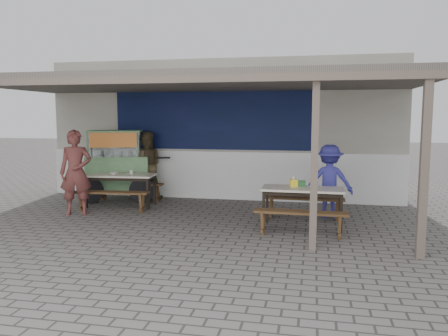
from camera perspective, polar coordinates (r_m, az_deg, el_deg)
The scene contains 17 objects.
ground at distance 8.29m, azimuth -5.12°, elevation -7.75°, with size 60.00×60.00×0.00m, color #615C58.
back_wall at distance 11.51m, azimuth -0.07°, elevation 4.98°, with size 9.00×1.28×3.50m.
warung_roof at distance 8.91m, azimuth -3.51°, elevation 10.87°, with size 9.00×4.21×2.81m.
table_left at distance 10.33m, azimuth -13.33°, elevation -1.22°, with size 1.61×0.83×0.75m.
bench_left_street at distance 9.83m, azimuth -14.48°, elevation -3.60°, with size 1.67×0.42×0.45m.
bench_left_wall at distance 10.95m, azimuth -12.22°, elevation -2.50°, with size 1.67×0.42×0.45m.
table_right at distance 8.27m, azimuth 10.23°, elevation -3.11°, with size 1.52×0.69×0.75m.
bench_right_street at distance 7.68m, azimuth 9.97°, elevation -6.37°, with size 1.61×0.31×0.45m.
bench_right_wall at distance 8.98m, azimuth 10.37°, elevation -4.46°, with size 1.61×0.31×0.45m.
vendor_cart at distance 11.09m, azimuth -13.72°, elevation 0.71°, with size 2.05×1.27×1.74m.
patron_street_side at distance 9.72m, azimuth -18.79°, elevation -0.54°, with size 0.66×0.43×1.80m, color brown.
patron_wall_side at distance 11.07m, azimuth -10.14°, elevation 0.31°, with size 0.83×0.65×1.70m, color brown.
patron_right_table at distance 9.24m, azimuth 13.58°, elevation -1.66°, with size 0.97×0.56×1.50m, color #38389E.
tissue_box at distance 8.38m, azimuth 9.07°, elevation -1.94°, with size 0.14×0.14×0.14m, color yellow.
donation_box at distance 8.43m, azimuth 10.03°, elevation -2.01°, with size 0.16×0.11×0.11m, color #2D6536.
condiment_jar at distance 10.36m, azimuth -12.00°, elevation -0.48°, with size 0.08×0.08×0.09m, color silver.
condiment_bowl at distance 10.35m, azimuth -14.15°, elevation -0.67°, with size 0.20×0.20×0.05m, color silver.
Camera 1 is at (2.33, -7.69, 2.07)m, focal length 35.00 mm.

